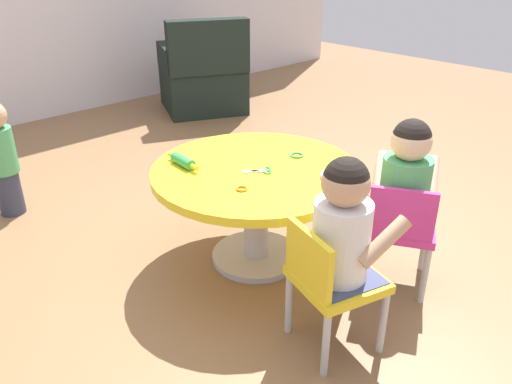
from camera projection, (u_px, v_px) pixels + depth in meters
The scene contains 13 objects.
ground_plane at pixel (256, 258), 2.57m from camera, with size 10.00×10.00×0.00m, color olive.
craft_table at pixel (256, 189), 2.39m from camera, with size 0.97×0.97×0.49m.
child_chair_left at pixel (330, 280), 1.89m from camera, with size 0.37×0.37×0.54m.
seated_child_left at pixel (343, 225), 1.80m from camera, with size 0.41×0.35×0.51m.
child_chair_right at pixel (399, 227), 2.23m from camera, with size 0.41×0.41×0.54m.
seated_child_right at pixel (406, 177), 2.17m from camera, with size 0.43×0.41×0.51m.
armchair_dark at pixel (203, 77), 4.68m from camera, with size 0.94×0.95×0.85m.
toddler_standing at pixel (0, 155), 2.84m from camera, with size 0.17×0.17×0.67m.
rolling_pin at pixel (183, 161), 2.36m from camera, with size 0.06×0.23×0.05m.
craft_scissors at pixel (262, 171), 2.31m from camera, with size 0.14×0.12×0.01m.
playdough_blob_0 at pixel (335, 176), 2.24m from camera, with size 0.13×0.13×0.02m, color #CC99E5.
cookie_cutter_0 at pixel (297, 155), 2.48m from camera, with size 0.07×0.07×0.01m, color #4CB259.
cookie_cutter_1 at pixel (242, 189), 2.14m from camera, with size 0.05×0.05×0.01m, color orange.
Camera 1 is at (-1.48, -1.56, 1.43)m, focal length 35.73 mm.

